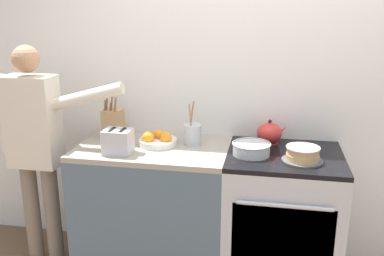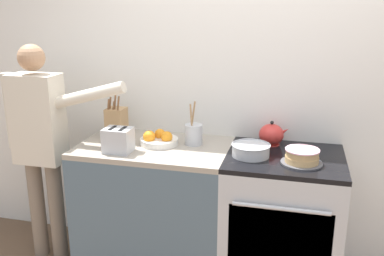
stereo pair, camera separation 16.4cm
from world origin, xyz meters
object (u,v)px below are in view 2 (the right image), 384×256
tea_kettle (272,135)px  knife_block (116,122)px  toaster (118,140)px  person_baker (41,137)px  fruit_bowl (159,140)px  stove_range (281,222)px  layer_cake (302,157)px  mixing_bowl (251,150)px  utensil_crock (194,134)px

tea_kettle → knife_block: size_ratio=0.68×
toaster → person_baker: bearing=171.2°
fruit_bowl → stove_range: bearing=-1.5°
layer_cake → fruit_bowl: bearing=172.0°
stove_range → knife_block: 1.33m
stove_range → tea_kettle: bearing=116.2°
knife_block → toaster: 0.34m
layer_cake → person_baker: person_baker is taller
person_baker → tea_kettle: bearing=22.1°
stove_range → tea_kettle: tea_kettle is taller
fruit_bowl → knife_block: bearing=163.2°
toaster → knife_block: bearing=115.5°
stove_range → knife_block: size_ratio=3.04×
stove_range → tea_kettle: 0.58m
tea_kettle → fruit_bowl: 0.77m
layer_cake → mixing_bowl: layer_cake is taller
utensil_crock → fruit_bowl: 0.24m
layer_cake → knife_block: (-1.30, 0.24, 0.06)m
knife_block → person_baker: person_baker is taller
fruit_bowl → toaster: size_ratio=1.34×
knife_block → person_baker: 0.54m
stove_range → utensil_crock: (-0.62, 0.09, 0.53)m
layer_cake → toaster: size_ratio=1.30×
mixing_bowl → fruit_bowl: bearing=173.3°
person_baker → knife_block: bearing=35.1°
tea_kettle → knife_block: 1.10m
tea_kettle → toaster: 1.02m
layer_cake → toaster: bearing=-176.5°
knife_block → toaster: size_ratio=1.58×
utensil_crock → layer_cake: bearing=-15.4°
utensil_crock → fruit_bowl: bearing=-164.1°
knife_block → utensil_crock: (0.58, -0.04, -0.03)m
tea_kettle → utensil_crock: (-0.51, -0.13, 0.00)m
utensil_crock → person_baker: (-1.07, -0.17, -0.05)m
mixing_bowl → utensil_crock: bearing=161.0°
mixing_bowl → layer_cake: bearing=-10.5°
layer_cake → fruit_bowl: fruit_bowl is taller
stove_range → fruit_bowl: size_ratio=3.59×
mixing_bowl → knife_block: size_ratio=0.81×
mixing_bowl → utensil_crock: 0.43m
fruit_bowl → toaster: (-0.21, -0.20, 0.04)m
knife_block → toaster: bearing=-64.5°
mixing_bowl → fruit_bowl: (-0.63, 0.07, -0.00)m
stove_range → toaster: toaster is taller
stove_range → layer_cake: 0.53m
knife_block → person_baker: bearing=-156.5°
toaster → person_baker: size_ratio=0.12×
toaster → utensil_crock: bearing=31.7°
stove_range → mixing_bowl: bearing=-166.5°
person_baker → fruit_bowl: bearing=18.7°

